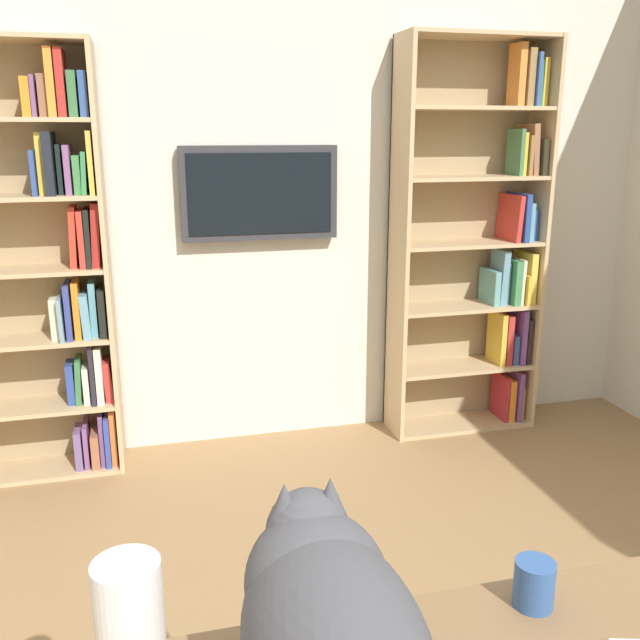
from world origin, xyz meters
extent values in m
cube|color=silver|center=(0.00, -2.23, 1.35)|extent=(4.52, 0.06, 2.70)
cube|color=tan|center=(-1.52, -2.04, 1.06)|extent=(0.02, 0.28, 2.12)
cube|color=tan|center=(-0.73, -2.04, 1.06)|extent=(0.02, 0.28, 2.12)
cube|color=tan|center=(-1.13, -2.17, 1.06)|extent=(0.82, 0.01, 2.12)
cube|color=tan|center=(-1.13, -2.04, 0.01)|extent=(0.78, 0.27, 0.02)
cube|color=tan|center=(-1.13, -2.04, 0.36)|extent=(0.78, 0.27, 0.02)
cube|color=tan|center=(-1.13, -2.04, 0.71)|extent=(0.78, 0.27, 0.02)
cube|color=tan|center=(-1.13, -2.04, 1.06)|extent=(0.78, 0.27, 0.02)
cube|color=tan|center=(-1.13, -2.04, 1.41)|extent=(0.78, 0.27, 0.02)
cube|color=tan|center=(-1.13, -2.04, 1.76)|extent=(0.78, 0.27, 0.02)
cube|color=tan|center=(-1.13, -2.04, 2.11)|extent=(0.78, 0.27, 0.02)
cube|color=yellow|center=(-1.49, -2.04, 0.12)|extent=(0.02, 0.16, 0.19)
cube|color=#77428C|center=(-1.46, -2.05, 0.17)|extent=(0.03, 0.23, 0.30)
cube|color=orange|center=(-1.42, -2.04, 0.14)|extent=(0.04, 0.18, 0.25)
cube|color=#AE2934|center=(-1.39, -2.04, 0.15)|extent=(0.02, 0.20, 0.27)
cube|color=black|center=(-1.49, -2.04, 0.50)|extent=(0.03, 0.21, 0.26)
cube|color=#704688|center=(-1.45, -2.04, 0.53)|extent=(0.03, 0.22, 0.31)
cube|color=#394B88|center=(-1.41, -2.02, 0.45)|extent=(0.03, 0.16, 0.17)
cube|color=#B9322E|center=(-1.37, -2.04, 0.51)|extent=(0.04, 0.19, 0.28)
cube|color=gold|center=(-1.33, -2.03, 0.52)|extent=(0.03, 0.18, 0.30)
cube|color=#E7C446|center=(-1.48, -2.04, 0.86)|extent=(0.04, 0.21, 0.28)
cube|color=gold|center=(-1.44, -2.02, 0.80)|extent=(0.02, 0.23, 0.17)
cube|color=beige|center=(-1.42, -2.03, 0.84)|extent=(0.02, 0.19, 0.25)
cube|color=#41834E|center=(-1.39, -2.03, 0.84)|extent=(0.04, 0.21, 0.25)
cube|color=#5A90A5|center=(-1.35, -2.05, 0.83)|extent=(0.02, 0.15, 0.23)
cube|color=#6392A8|center=(-1.32, -2.02, 0.87)|extent=(0.05, 0.16, 0.30)
cube|color=#61A0A1|center=(-1.27, -2.04, 0.81)|extent=(0.03, 0.19, 0.19)
cube|color=#2C4B99|center=(-1.48, -2.04, 1.15)|extent=(0.05, 0.14, 0.17)
cube|color=#5D9DAC|center=(-1.44, -2.04, 1.17)|extent=(0.03, 0.19, 0.21)
cube|color=#26428D|center=(-1.40, -2.02, 1.20)|extent=(0.03, 0.23, 0.26)
cube|color=red|center=(-1.36, -2.04, 1.19)|extent=(0.04, 0.24, 0.25)
cube|color=black|center=(-1.49, -2.05, 1.51)|extent=(0.03, 0.24, 0.19)
cube|color=#9B6749|center=(-1.45, -2.04, 1.55)|extent=(0.05, 0.18, 0.27)
cube|color=olive|center=(-1.42, -2.04, 1.52)|extent=(0.02, 0.19, 0.21)
cube|color=gold|center=(-1.39, -2.04, 1.53)|extent=(0.02, 0.17, 0.22)
cube|color=#43724A|center=(-1.36, -2.02, 1.54)|extent=(0.02, 0.16, 0.24)
cube|color=yellow|center=(-1.49, -2.05, 1.89)|extent=(0.03, 0.13, 0.24)
cube|color=#337453|center=(-1.45, -2.04, 1.88)|extent=(0.03, 0.13, 0.23)
cube|color=#355899|center=(-1.42, -2.04, 1.90)|extent=(0.02, 0.20, 0.26)
cube|color=#967649|center=(-1.39, -2.05, 1.91)|extent=(0.04, 0.18, 0.28)
cube|color=orange|center=(-1.34, -2.03, 1.92)|extent=(0.04, 0.13, 0.31)
cube|color=tan|center=(0.75, -2.04, 1.02)|extent=(0.02, 0.28, 2.04)
cube|color=tan|center=(1.13, -2.17, 1.02)|extent=(0.78, 0.01, 2.04)
cube|color=tan|center=(1.13, -2.04, 0.01)|extent=(0.73, 0.27, 0.02)
cube|color=tan|center=(1.13, -2.04, 0.35)|extent=(0.73, 0.27, 0.02)
cube|color=tan|center=(1.13, -2.04, 0.68)|extent=(0.73, 0.27, 0.02)
cube|color=tan|center=(1.13, -2.04, 1.02)|extent=(0.73, 0.27, 0.02)
cube|color=tan|center=(1.13, -2.04, 1.36)|extent=(0.73, 0.27, 0.02)
cube|color=tan|center=(1.13, -2.04, 1.69)|extent=(0.73, 0.27, 0.02)
cube|color=orange|center=(0.78, -2.04, 0.17)|extent=(0.03, 0.18, 0.29)
cube|color=#33479D|center=(0.81, -2.05, 0.15)|extent=(0.02, 0.23, 0.26)
cube|color=#6E4A83|center=(0.84, -2.05, 0.16)|extent=(0.02, 0.20, 0.27)
cube|color=#A26143|center=(0.87, -2.04, 0.11)|extent=(0.04, 0.22, 0.17)
cube|color=#7D4C87|center=(0.92, -2.05, 0.13)|extent=(0.02, 0.21, 0.22)
cube|color=slate|center=(0.95, -2.02, 0.12)|extent=(0.03, 0.16, 0.20)
cube|color=#BF3633|center=(0.79, -2.02, 0.46)|extent=(0.05, 0.13, 0.21)
cube|color=silver|center=(0.82, -2.04, 0.50)|extent=(0.03, 0.20, 0.28)
cube|color=#26242B|center=(0.86, -2.03, 0.51)|extent=(0.02, 0.19, 0.30)
cube|color=silver|center=(0.89, -2.04, 0.45)|extent=(0.03, 0.15, 0.18)
cube|color=#387642|center=(0.92, -2.04, 0.47)|extent=(0.04, 0.15, 0.22)
cube|color=#2D4598|center=(0.96, -2.04, 0.46)|extent=(0.04, 0.13, 0.20)
cube|color=black|center=(0.79, -2.03, 0.81)|extent=(0.03, 0.19, 0.23)
cube|color=#5DA0B0|center=(0.83, -2.03, 0.82)|extent=(0.03, 0.13, 0.26)
cube|color=#669CB3|center=(0.86, -2.03, 0.80)|extent=(0.04, 0.20, 0.21)
cube|color=orange|center=(0.90, -2.05, 0.83)|extent=(0.03, 0.22, 0.27)
cube|color=#36428B|center=(0.94, -2.03, 0.82)|extent=(0.03, 0.20, 0.26)
cube|color=#7095A2|center=(0.97, -2.02, 0.80)|extent=(0.02, 0.23, 0.21)
cube|color=beige|center=(1.00, -2.05, 0.79)|extent=(0.04, 0.18, 0.20)
cube|color=#B02923|center=(0.79, -2.02, 1.18)|extent=(0.05, 0.13, 0.30)
cube|color=black|center=(0.82, -2.05, 1.16)|extent=(0.03, 0.21, 0.27)
cube|color=#BE372A|center=(0.85, -2.05, 1.16)|extent=(0.03, 0.20, 0.26)
cube|color=#BC3A26|center=(0.89, -2.05, 1.17)|extent=(0.04, 0.16, 0.28)
cube|color=gold|center=(0.78, -2.03, 1.51)|extent=(0.02, 0.20, 0.28)
cube|color=#37864E|center=(0.81, -2.04, 1.46)|extent=(0.03, 0.19, 0.19)
cube|color=#3F8445|center=(0.84, -2.03, 1.45)|extent=(0.03, 0.15, 0.17)
cube|color=#825287|center=(0.88, -2.04, 1.47)|extent=(0.03, 0.18, 0.22)
cube|color=black|center=(0.92, -2.05, 1.48)|extent=(0.02, 0.14, 0.22)
cube|color=black|center=(0.96, -2.04, 1.50)|extent=(0.04, 0.22, 0.28)
cube|color=yellow|center=(0.99, -2.04, 1.50)|extent=(0.03, 0.14, 0.27)
cube|color=#30498B|center=(1.02, -2.04, 1.46)|extent=(0.02, 0.22, 0.20)
cube|color=#345291|center=(0.79, -2.04, 1.80)|extent=(0.04, 0.17, 0.20)
cube|color=#3D6F42|center=(0.83, -2.05, 1.80)|extent=(0.04, 0.18, 0.20)
cube|color=#B12C25|center=(0.88, -2.05, 1.85)|extent=(0.03, 0.20, 0.29)
cube|color=orange|center=(0.92, -2.03, 1.85)|extent=(0.03, 0.17, 0.29)
cube|color=#8E5F42|center=(0.96, -2.05, 1.79)|extent=(0.04, 0.14, 0.18)
cube|color=#764B79|center=(0.99, -2.05, 1.79)|extent=(0.02, 0.14, 0.18)
cube|color=orange|center=(1.03, -2.04, 1.79)|extent=(0.04, 0.13, 0.17)
cube|color=#333338|center=(-0.01, -2.15, 1.34)|extent=(0.80, 0.06, 0.47)
cube|color=black|center=(-0.01, -2.12, 1.34)|extent=(0.73, 0.01, 0.40)
ellipsoid|color=#4C4C51|center=(0.34, 0.40, 0.92)|extent=(0.24, 0.28, 0.23)
sphere|color=#4C4C51|center=(0.34, 0.33, 0.98)|extent=(0.14, 0.14, 0.14)
cone|color=#4C4C51|center=(0.30, 0.33, 1.04)|extent=(0.06, 0.06, 0.08)
cone|color=#4C4C51|center=(0.38, 0.33, 1.04)|extent=(0.06, 0.06, 0.08)
cone|color=beige|center=(0.30, 0.34, 1.03)|extent=(0.04, 0.04, 0.06)
cone|color=beige|center=(0.38, 0.34, 1.03)|extent=(0.04, 0.04, 0.06)
cylinder|color=white|center=(0.64, 0.36, 0.86)|extent=(0.11, 0.11, 0.25)
cylinder|color=#335999|center=(-0.13, 0.31, 0.78)|extent=(0.08, 0.08, 0.10)
camera|label=1|loc=(0.57, 1.35, 1.64)|focal=38.75mm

